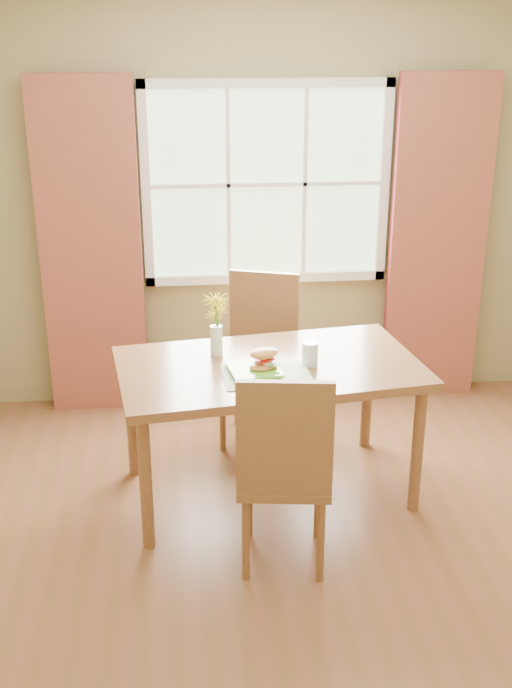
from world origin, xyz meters
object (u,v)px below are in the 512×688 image
object	(u,v)px
water_glass	(310,354)
flower_vase	(216,318)
chair_near	(284,466)
chair_far	(261,350)
croissant_sandwich	(264,359)
dining_table	(269,378)

from	to	relation	value
water_glass	flower_vase	world-z (taller)	flower_vase
chair_near	chair_far	world-z (taller)	chair_far
flower_vase	croissant_sandwich	bearing A→B (deg)	-49.86
chair_near	chair_far	bearing A→B (deg)	96.08
dining_table	chair_near	xyz separation A→B (m)	(-0.01, -0.71, -0.13)
dining_table	croissant_sandwich	world-z (taller)	croissant_sandwich
chair_near	water_glass	size ratio (longest dim) A/B	8.13
chair_near	water_glass	bearing A→B (deg)	79.30
dining_table	chair_near	size ratio (longest dim) A/B	1.64
chair_near	croissant_sandwich	size ratio (longest dim) A/B	5.57
dining_table	chair_near	bearing A→B (deg)	-98.74
dining_table	chair_far	world-z (taller)	chair_far
croissant_sandwich	flower_vase	xyz separation A→B (m)	(-0.23, 0.27, 0.14)
croissant_sandwich	chair_near	bearing A→B (deg)	-107.44
chair_near	chair_far	size ratio (longest dim) A/B	0.99
croissant_sandwich	dining_table	bearing A→B (deg)	50.07
chair_far	croissant_sandwich	bearing A→B (deg)	-75.93
croissant_sandwich	flower_vase	bearing A→B (deg)	109.92
chair_near	croissant_sandwich	bearing A→B (deg)	100.55
water_glass	dining_table	bearing A→B (deg)	170.49
dining_table	chair_far	size ratio (longest dim) A/B	1.62
water_glass	flower_vase	size ratio (longest dim) A/B	0.37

